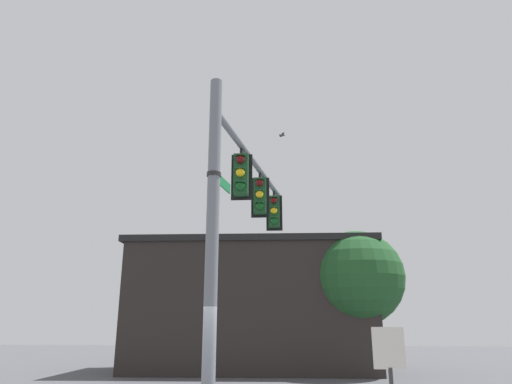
% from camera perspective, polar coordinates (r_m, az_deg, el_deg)
% --- Properties ---
extents(signal_pole, '(0.26, 0.26, 7.30)m').
position_cam_1_polar(signal_pole, '(9.00, -5.57, -6.84)').
color(signal_pole, slate).
rests_on(signal_pole, ground).
extents(mast_arm, '(1.33, 6.76, 0.16)m').
position_cam_1_polar(mast_arm, '(12.91, -0.16, 3.58)').
color(mast_arm, slate).
extents(traffic_light_nearest_pole, '(0.54, 0.49, 1.31)m').
position_cam_1_polar(traffic_light_nearest_pole, '(11.37, -1.90, 2.23)').
color(traffic_light_nearest_pole, black).
extents(traffic_light_mid_inner, '(0.54, 0.49, 1.31)m').
position_cam_1_polar(traffic_light_mid_inner, '(13.23, 0.49, -0.45)').
color(traffic_light_mid_inner, black).
extents(traffic_light_mid_outer, '(0.54, 0.49, 1.31)m').
position_cam_1_polar(traffic_light_mid_outer, '(15.13, 2.29, -2.46)').
color(traffic_light_mid_outer, black).
extents(street_name_sign, '(0.35, 1.23, 0.22)m').
position_cam_1_polar(street_name_sign, '(9.62, -4.74, 1.66)').
color(street_name_sign, '#147238').
extents(bird_flying, '(0.25, 0.39, 0.09)m').
position_cam_1_polar(bird_flying, '(17.01, 3.28, 7.17)').
color(bird_flying, '#4C4742').
extents(storefront_building, '(12.06, 6.45, 6.10)m').
position_cam_1_polar(storefront_building, '(22.93, -0.55, -14.04)').
color(storefront_building, '#282321').
rests_on(storefront_building, ground).
extents(tree_by_storefront, '(4.31, 4.31, 6.38)m').
position_cam_1_polar(tree_by_storefront, '(21.78, 12.60, -10.52)').
color(tree_by_storefront, '#4C3823').
rests_on(tree_by_storefront, ground).
extents(historical_marker, '(0.60, 0.08, 2.13)m').
position_cam_1_polar(historical_marker, '(9.42, 16.54, -20.42)').
color(historical_marker, '#333333').
rests_on(historical_marker, ground).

